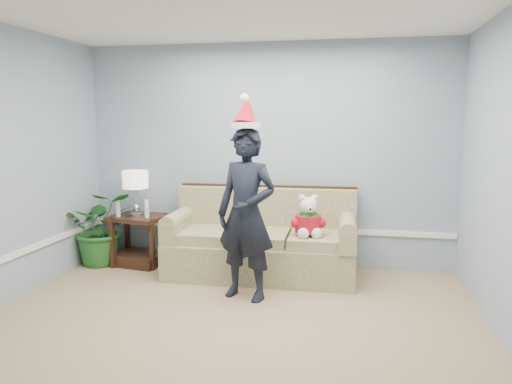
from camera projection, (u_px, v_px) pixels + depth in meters
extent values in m
cube|color=#9D8264|center=(209.00, 355.00, 3.84)|extent=(4.50, 5.00, 0.02)
cube|color=#889FAD|center=(267.00, 156.00, 6.08)|extent=(4.50, 0.02, 2.70)
cube|color=white|center=(266.00, 228.00, 6.19)|extent=(4.48, 0.03, 0.06)
cube|color=#556530|center=(261.00, 258.00, 5.74)|extent=(2.15, 0.96, 0.41)
cube|color=#556530|center=(204.00, 234.00, 5.78)|extent=(0.65, 0.74, 0.12)
cube|color=#556530|center=(260.00, 237.00, 5.65)|extent=(0.65, 0.74, 0.12)
cube|color=#556530|center=(319.00, 240.00, 5.52)|extent=(0.65, 0.74, 0.12)
cube|color=#556530|center=(266.00, 211.00, 6.00)|extent=(2.14, 0.25, 0.57)
cube|color=black|center=(267.00, 187.00, 6.03)|extent=(2.14, 0.11, 0.05)
cube|color=#556530|center=(180.00, 227.00, 5.88)|extent=(0.20, 0.92, 0.24)
cube|color=#556530|center=(348.00, 234.00, 5.50)|extent=(0.20, 0.92, 0.24)
cube|color=#341B12|center=(139.00, 218.00, 6.13)|extent=(0.72, 0.64, 0.05)
cube|color=#341B12|center=(140.00, 259.00, 6.20)|extent=(0.65, 0.56, 0.14)
cube|color=#341B12|center=(112.00, 243.00, 6.02)|extent=(0.06, 0.06, 0.62)
cube|color=#341B12|center=(152.00, 245.00, 5.92)|extent=(0.06, 0.06, 0.62)
cube|color=#341B12|center=(127.00, 235.00, 6.42)|extent=(0.06, 0.06, 0.62)
cube|color=#341B12|center=(165.00, 237.00, 6.32)|extent=(0.06, 0.06, 0.62)
cylinder|color=silver|center=(137.00, 214.00, 6.11)|extent=(0.15, 0.15, 0.03)
sphere|color=silver|center=(136.00, 208.00, 6.10)|extent=(0.09, 0.09, 0.09)
cylinder|color=silver|center=(136.00, 197.00, 6.08)|extent=(0.02, 0.02, 0.31)
cylinder|color=beige|center=(135.00, 179.00, 6.05)|extent=(0.31, 0.31, 0.21)
cylinder|color=silver|center=(118.00, 212.00, 6.05)|extent=(0.06, 0.06, 0.12)
cylinder|color=white|center=(118.00, 203.00, 6.03)|extent=(0.05, 0.05, 0.10)
cylinder|color=silver|center=(147.00, 213.00, 5.98)|extent=(0.06, 0.06, 0.12)
cylinder|color=white|center=(147.00, 204.00, 5.96)|extent=(0.05, 0.05, 0.10)
imported|color=#206022|center=(102.00, 228.00, 6.16)|extent=(1.07, 1.02, 0.92)
imported|color=black|center=(246.00, 214.00, 4.93)|extent=(0.72, 0.57, 1.71)
cylinder|color=white|center=(246.00, 125.00, 4.80)|extent=(0.33, 0.33, 0.06)
cone|color=red|center=(247.00, 110.00, 4.81)|extent=(0.29, 0.35, 0.33)
sphere|color=white|center=(244.00, 98.00, 4.70)|extent=(0.09, 0.09, 0.09)
sphere|color=white|center=(308.00, 224.00, 5.43)|extent=(0.27, 0.27, 0.27)
cylinder|color=red|center=(308.00, 224.00, 5.43)|extent=(0.35, 0.35, 0.19)
cylinder|color=#11651B|center=(308.00, 214.00, 5.42)|extent=(0.23, 0.23, 0.03)
sphere|color=white|center=(300.00, 233.00, 5.34)|extent=(0.12, 0.12, 0.12)
sphere|color=white|center=(314.00, 234.00, 5.31)|extent=(0.12, 0.12, 0.12)
sphere|color=white|center=(308.00, 206.00, 5.39)|extent=(0.19, 0.19, 0.19)
sphere|color=black|center=(307.00, 209.00, 5.29)|extent=(0.03, 0.03, 0.03)
sphere|color=white|center=(302.00, 198.00, 5.41)|extent=(0.07, 0.07, 0.07)
sphere|color=white|center=(315.00, 198.00, 5.38)|extent=(0.07, 0.07, 0.07)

